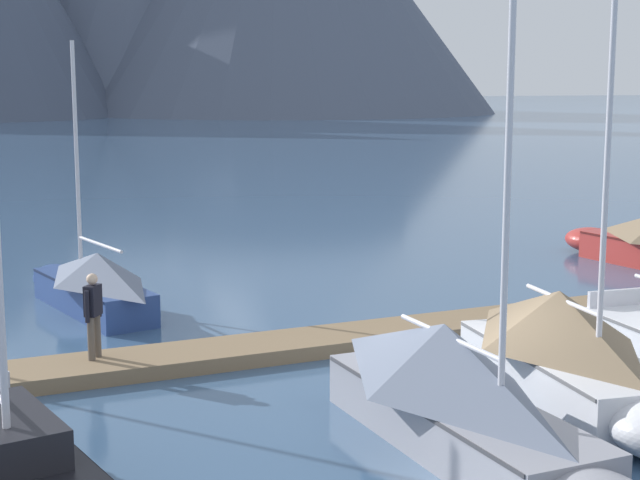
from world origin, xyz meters
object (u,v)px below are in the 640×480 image
sailboat_mid_dock_starboard (464,398)px  sailboat_far_berth (572,354)px  person_on_dock (93,310)px  sailboat_mid_dock_port (90,282)px

sailboat_mid_dock_starboard → sailboat_far_berth: size_ratio=1.04×
sailboat_mid_dock_starboard → person_on_dock: (-4.47, 6.38, 0.37)m
sailboat_mid_dock_port → person_on_dock: (-0.83, -5.38, 0.53)m
sailboat_mid_dock_port → person_on_dock: 5.47m
sailboat_mid_dock_port → sailboat_far_berth: size_ratio=0.82×
sailboat_mid_dock_port → sailboat_mid_dock_starboard: size_ratio=0.79×
sailboat_mid_dock_starboard → sailboat_far_berth: bearing=23.6°
sailboat_far_berth → sailboat_mid_dock_starboard: bearing=-156.4°
sailboat_mid_dock_port → sailboat_mid_dock_starboard: (3.64, -11.76, 0.15)m
sailboat_mid_dock_port → sailboat_far_berth: (6.64, -10.45, 0.16)m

